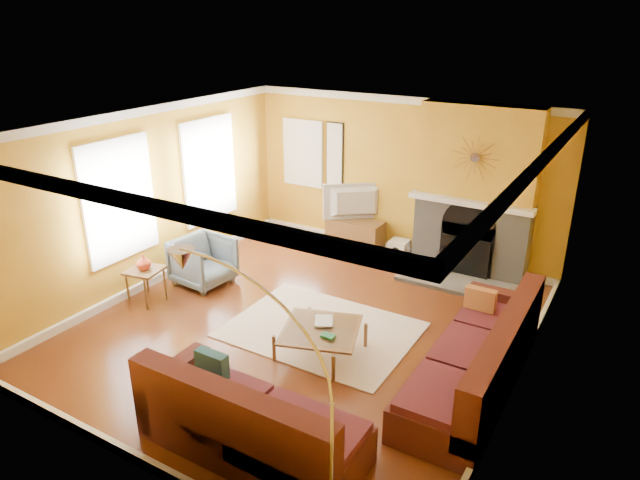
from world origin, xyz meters
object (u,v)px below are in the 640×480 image
Objects in this scene: sectional_sofa at (364,347)px; media_console at (355,235)px; coffee_table at (321,341)px; side_table at (146,285)px; arc_lamp at (263,402)px; armchair at (203,261)px.

sectional_sofa is 3.98× the size of media_console.
coffee_table is 2.89m from side_table.
arc_lamp reaches higher than coffee_table.
arc_lamp is at bearing -69.69° from media_console.
side_table is at bearing 165.26° from armchair.
coffee_table is 2.63m from arc_lamp.
sectional_sofa is at bearing -61.12° from media_console.
coffee_table is at bearing -101.83° from armchair.
armchair is 1.59× the size of side_table.
armchair is at bearing 163.02° from coffee_table.
side_table is (-0.32, -0.88, -0.11)m from armchair.
sectional_sofa is at bearing -2.22° from side_table.
armchair is at bearing 70.11° from side_table.
media_console is 2.79m from armchair.
side_table is (-2.89, -0.10, 0.07)m from coffee_table.
sectional_sofa is at bearing 93.86° from arc_lamp.
armchair reaches higher than side_table.
arc_lamp is at bearing -86.14° from sectional_sofa.
coffee_table is at bearing 110.22° from arc_lamp.
side_table is at bearing 177.78° from sectional_sofa.
sectional_sofa is 4.86× the size of armchair.
armchair is (-1.38, -2.43, 0.10)m from media_console.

